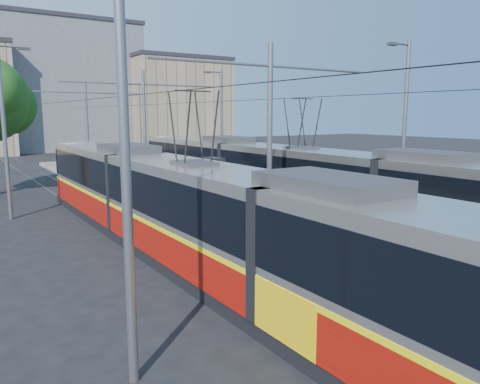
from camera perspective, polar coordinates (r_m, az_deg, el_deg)
ground at (r=12.59m, az=26.45°, el=-14.07°), size 160.00×160.00×0.00m
platform at (r=25.26m, az=-8.74°, el=-1.32°), size 4.00×50.00×0.30m
tactile_strip_left at (r=24.68m, az=-11.81°, el=-1.29°), size 0.70×50.00×0.01m
tactile_strip_right at (r=25.85m, az=-5.82°, el=-0.66°), size 0.70×50.00×0.01m
rails at (r=25.29m, az=-8.73°, el=-1.62°), size 8.71×70.00×0.03m
tram_left at (r=14.59m, az=-5.51°, el=-2.89°), size 2.43×29.05×5.50m
tram_right at (r=21.38m, az=7.43°, el=1.40°), size 2.43×31.45×5.50m
catenary at (r=22.26m, az=-5.96°, el=8.64°), size 9.20×70.00×7.00m
street_lamps at (r=28.53m, az=-12.30°, el=7.95°), size 15.18×38.22×8.00m
shelter at (r=22.66m, az=-3.20°, el=1.25°), size 0.71×1.13×2.47m
building_centre at (r=71.61m, az=-20.43°, el=11.94°), size 18.36×14.28×17.34m
building_right at (r=70.46m, az=-7.84°, el=10.71°), size 14.28×10.20×12.99m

